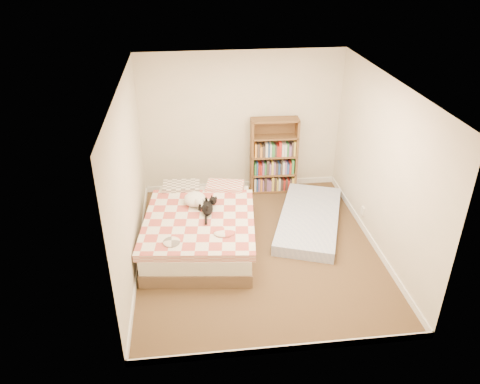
{
  "coord_description": "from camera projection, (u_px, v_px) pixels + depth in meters",
  "views": [
    {
      "loc": [
        -0.94,
        -5.65,
        4.1
      ],
      "look_at": [
        -0.23,
        0.3,
        0.82
      ],
      "focal_mm": 35.0,
      "sensor_mm": 36.0,
      "label": 1
    }
  ],
  "objects": [
    {
      "name": "bookshelf",
      "position": [
        273.0,
        164.0,
        8.38
      ],
      "size": [
        0.84,
        0.3,
        1.38
      ],
      "rotation": [
        0.0,
        0.0,
        -0.04
      ],
      "color": "#57301E",
      "rests_on": "room"
    },
    {
      "name": "bed",
      "position": [
        200.0,
        226.0,
        7.04
      ],
      "size": [
        1.77,
        2.31,
        0.58
      ],
      "rotation": [
        0.0,
        0.0,
        -0.11
      ],
      "color": "brown",
      "rests_on": "room"
    },
    {
      "name": "floor_mattress",
      "position": [
        309.0,
        219.0,
        7.55
      ],
      "size": [
        1.53,
        2.19,
        0.18
      ],
      "primitive_type": "cube",
      "rotation": [
        0.0,
        0.0,
        -0.35
      ],
      "color": "#7183BD",
      "rests_on": "room"
    },
    {
      "name": "black_cat",
      "position": [
        207.0,
        207.0,
        6.92
      ],
      "size": [
        0.34,
        0.66,
        0.15
      ],
      "rotation": [
        0.0,
        0.0,
        -0.49
      ],
      "color": "black",
      "rests_on": "bed"
    },
    {
      "name": "room",
      "position": [
        259.0,
        177.0,
        6.41
      ],
      "size": [
        3.51,
        4.01,
        2.51
      ],
      "color": "#4B3120",
      "rests_on": "ground"
    },
    {
      "name": "white_dog",
      "position": [
        196.0,
        199.0,
        7.07
      ],
      "size": [
        0.44,
        0.46,
        0.18
      ],
      "rotation": [
        0.0,
        0.0,
        -0.38
      ],
      "color": "silver",
      "rests_on": "bed"
    }
  ]
}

